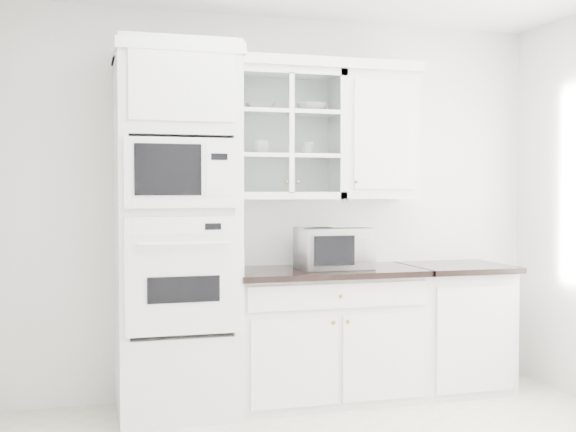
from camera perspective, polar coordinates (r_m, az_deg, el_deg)
name	(u,v)px	position (r m, az deg, el deg)	size (l,w,h in m)	color
room_shell	(337,132)	(3.95, 3.87, 6.67)	(4.00, 3.50, 2.70)	white
oven_column	(176,230)	(4.74, -8.81, -1.14)	(0.76, 0.68, 2.40)	white
base_cabinet_run	(325,334)	(5.09, 2.93, -9.27)	(1.32, 0.67, 0.92)	white
extra_base_cabinet	(454,326)	(5.49, 12.97, -8.49)	(0.72, 0.67, 0.92)	white
upper_cabinet_glass	(285,135)	(5.07, -0.24, 6.45)	(0.80, 0.33, 0.90)	white
upper_cabinet_solid	(375,137)	(5.29, 6.87, 6.25)	(0.55, 0.33, 0.90)	white
crown_molding	(271,63)	(5.08, -1.33, 11.96)	(2.14, 0.38, 0.07)	white
countertop_microwave	(333,248)	(5.00, 3.59, -2.54)	(0.49, 0.41, 0.28)	white
bowl_a	(260,107)	(5.02, -2.21, 8.61)	(0.21, 0.21, 0.05)	white
bowl_b	(312,108)	(5.16, 1.91, 8.51)	(0.21, 0.21, 0.07)	white
cup_a	(261,147)	(5.00, -2.18, 5.43)	(0.12, 0.12, 0.09)	white
cup_b	(307,149)	(5.09, 1.50, 5.35)	(0.10, 0.10, 0.09)	white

